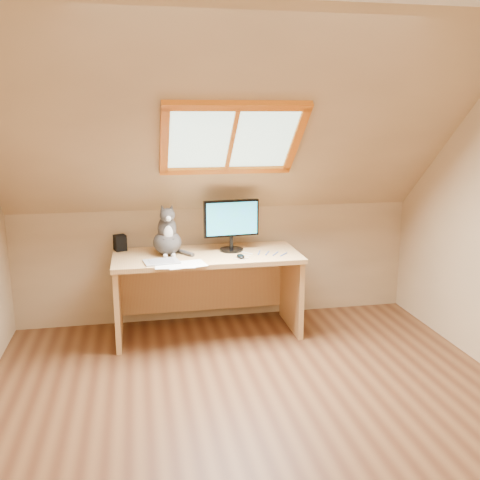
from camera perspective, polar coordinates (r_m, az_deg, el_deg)
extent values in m
plane|color=brown|center=(3.39, 2.51, -18.64)|extent=(3.50, 3.50, 0.00)
cube|color=tan|center=(1.39, 20.68, -12.71)|extent=(3.50, 0.02, 2.40)
cube|color=tan|center=(4.78, -2.36, -2.48)|extent=(3.50, 0.02, 1.00)
cube|color=tan|center=(3.84, -0.72, 11.86)|extent=(3.50, 1.56, 1.41)
cube|color=#B2E0CC|center=(3.92, -0.92, 10.86)|extent=(0.90, 0.53, 0.48)
cube|color=orange|center=(3.92, -0.92, 10.86)|extent=(1.02, 0.64, 0.59)
cube|color=tan|center=(4.36, -3.57, -1.72)|extent=(1.51, 0.66, 0.04)
cube|color=tan|center=(4.43, -12.88, -6.45)|extent=(0.04, 0.59, 0.65)
cube|color=tan|center=(4.60, 5.50, -5.41)|extent=(0.04, 0.59, 0.65)
cube|color=tan|center=(4.74, -3.99, -4.83)|extent=(1.41, 0.03, 0.46)
cylinder|color=black|center=(4.45, -0.92, -1.03)|extent=(0.20, 0.20, 0.02)
cylinder|color=black|center=(4.43, -0.92, -0.25)|extent=(0.03, 0.03, 0.11)
cube|color=black|center=(4.39, -0.93, 2.34)|extent=(0.46, 0.08, 0.30)
cube|color=blue|center=(4.37, -0.84, 2.29)|extent=(0.43, 0.05, 0.27)
ellipsoid|color=#433D3B|center=(4.36, -7.77, -0.24)|extent=(0.25, 0.29, 0.20)
ellipsoid|color=#433D3B|center=(4.32, -7.79, 1.19)|extent=(0.16, 0.16, 0.21)
ellipsoid|color=silver|center=(4.26, -7.66, 0.72)|extent=(0.08, 0.05, 0.12)
ellipsoid|color=#433D3B|center=(4.25, -7.75, 2.64)|extent=(0.13, 0.11, 0.11)
sphere|color=silver|center=(4.20, -7.65, 2.27)|extent=(0.04, 0.04, 0.04)
cone|color=#433D3B|center=(4.25, -8.31, 3.38)|extent=(0.06, 0.06, 0.07)
cone|color=#433D3B|center=(4.26, -7.32, 3.43)|extent=(0.06, 0.06, 0.07)
cube|color=black|center=(4.55, -12.67, -0.29)|extent=(0.12, 0.12, 0.13)
cube|color=#B2B2B7|center=(4.14, -8.36, -2.31)|extent=(0.29, 0.22, 0.01)
ellipsoid|color=black|center=(4.21, 0.07, -1.76)|extent=(0.06, 0.11, 0.03)
cube|color=white|center=(4.08, -5.74, -2.50)|extent=(0.33, 0.27, 0.00)
cube|color=white|center=(4.08, -5.74, -2.48)|extent=(0.32, 0.24, 0.00)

